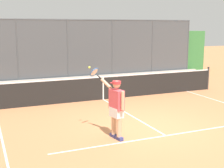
# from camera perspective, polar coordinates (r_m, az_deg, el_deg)

# --- Properties ---
(ground_plane) EXTENTS (60.00, 60.00, 0.00)m
(ground_plane) POSITION_cam_1_polar(r_m,az_deg,el_deg) (9.36, 7.33, -7.93)
(ground_plane) COLOR #C67A4C
(court_line_markings) EXTENTS (8.34, 8.55, 0.01)m
(court_line_markings) POSITION_cam_1_polar(r_m,az_deg,el_deg) (8.48, 11.17, -10.01)
(court_line_markings) COLOR white
(court_line_markings) RESTS_ON ground
(fence_backdrop) EXTENTS (19.20, 1.37, 3.34)m
(fence_backdrop) POSITION_cam_1_polar(r_m,az_deg,el_deg) (18.24, -8.59, 5.25)
(fence_backdrop) COLOR #474C51
(fence_backdrop) RESTS_ON ground
(tennis_net) EXTENTS (10.72, 0.09, 1.07)m
(tennis_net) POSITION_cam_1_polar(r_m,az_deg,el_deg) (12.68, -1.64, -0.65)
(tennis_net) COLOR #2D2D2D
(tennis_net) RESTS_ON ground
(tennis_player) EXTENTS (0.65, 1.27, 1.85)m
(tennis_player) POSITION_cam_1_polar(r_m,az_deg,el_deg) (8.19, 0.71, -3.94)
(tennis_player) COLOR navy
(tennis_player) RESTS_ON ground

